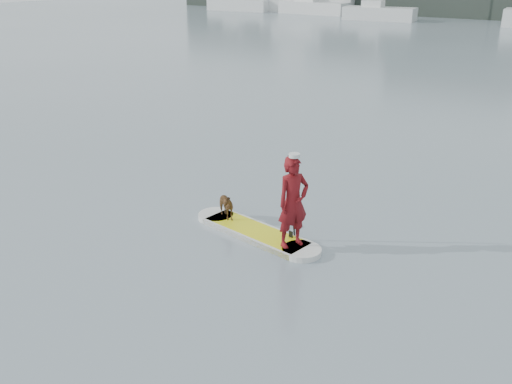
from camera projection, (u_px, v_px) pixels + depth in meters
The scene contains 9 objects.
ground at pixel (275, 176), 15.61m from camera, with size 140.00×140.00×0.00m, color slate.
paddleboard at pixel (256, 233), 12.21m from camera, with size 3.27×1.20×0.12m.
paddler at pixel (293, 202), 11.21m from camera, with size 0.68×0.45×1.87m, color maroon.
white_cap at pixel (294, 155), 10.85m from camera, with size 0.22×0.22×0.07m, color silver.
dog at pixel (224, 205), 12.69m from camera, with size 0.33×0.72×0.61m, color brown.
paddle at pixel (291, 207), 11.62m from camera, with size 0.10×0.30×2.00m.
sailboat_a at pixel (239, 4), 68.09m from camera, with size 8.02×2.96×11.45m.
sailboat_b at pixel (314, 6), 63.69m from camera, with size 8.16×2.85×11.95m.
sailboat_c at pixel (379, 12), 56.79m from camera, with size 7.27×3.09×10.14m.
Camera 1 is at (7.63, -12.49, 5.45)m, focal length 40.00 mm.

